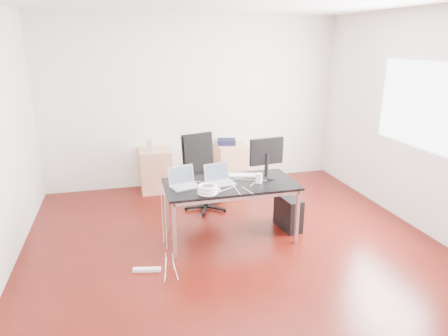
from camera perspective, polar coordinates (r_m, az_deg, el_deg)
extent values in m
plane|color=#3E0B07|center=(4.91, 1.67, -11.40)|extent=(5.00, 5.00, 0.00)
plane|color=silver|center=(6.80, -4.26, 9.30)|extent=(5.00, 0.00, 5.00)
plane|color=silver|center=(2.26, 20.46, -9.59)|extent=(5.00, 0.00, 5.00)
plane|color=silver|center=(5.64, 27.11, 5.66)|extent=(0.00, 5.00, 5.00)
plane|color=white|center=(5.75, 25.97, 8.05)|extent=(0.00, 1.50, 1.50)
cube|color=black|center=(4.89, 0.92, -2.34)|extent=(1.60, 0.80, 0.03)
cube|color=silver|center=(4.58, -7.08, -8.90)|extent=(0.04, 0.04, 0.70)
cube|color=silver|center=(5.21, -8.16, -5.53)|extent=(0.04, 0.04, 0.70)
cube|color=silver|center=(4.97, 10.42, -6.84)|extent=(0.04, 0.04, 0.70)
cube|color=silver|center=(5.56, 7.40, -3.97)|extent=(0.04, 0.04, 0.70)
cylinder|color=black|center=(5.90, -2.59, -3.74)|extent=(0.06, 0.06, 0.47)
cube|color=black|center=(5.81, -2.63, -1.30)|extent=(0.59, 0.57, 0.06)
cube|color=black|center=(5.90, -3.66, 2.10)|extent=(0.47, 0.22, 0.55)
cube|color=tan|center=(6.68, -9.71, -0.31)|extent=(0.50, 0.50, 0.70)
cube|color=tan|center=(6.90, 1.06, 0.53)|extent=(0.50, 0.50, 0.70)
cube|color=black|center=(5.38, 9.16, -6.30)|extent=(0.25, 0.47, 0.44)
cylinder|color=black|center=(6.57, -0.66, -2.31)|extent=(0.27, 0.27, 0.28)
cube|color=white|center=(4.55, -10.97, -14.07)|extent=(0.31, 0.12, 0.04)
cube|color=silver|center=(4.75, -5.50, -2.72)|extent=(0.38, 0.31, 0.01)
cube|color=silver|center=(4.81, -6.13, -0.99)|extent=(0.33, 0.13, 0.22)
cube|color=#475166|center=(4.81, -6.12, -1.02)|extent=(0.29, 0.11, 0.18)
cube|color=silver|center=(4.83, -0.42, -2.29)|extent=(0.37, 0.29, 0.01)
cube|color=silver|center=(4.89, -1.02, -0.59)|extent=(0.33, 0.11, 0.22)
cube|color=#475166|center=(4.89, -1.01, -0.61)|extent=(0.29, 0.10, 0.18)
cylinder|color=black|center=(5.11, 6.03, -1.23)|extent=(0.26, 0.26, 0.02)
cylinder|color=black|center=(5.06, 6.09, 0.48)|extent=(0.05, 0.05, 0.30)
cube|color=black|center=(5.03, 6.09, 2.38)|extent=(0.45, 0.11, 0.34)
cube|color=#475166|center=(5.05, 5.98, 2.46)|extent=(0.39, 0.06, 0.29)
cube|color=white|center=(5.13, 2.45, -1.05)|extent=(0.46, 0.26, 0.02)
cylinder|color=white|center=(4.89, 5.01, -1.46)|extent=(0.10, 0.10, 0.12)
cylinder|color=brown|center=(4.95, 5.11, -1.37)|extent=(0.09, 0.09, 0.10)
torus|color=white|center=(4.54, -2.37, -3.51)|extent=(0.24, 0.24, 0.04)
torus|color=white|center=(4.53, -2.37, -3.09)|extent=(0.23, 0.23, 0.04)
torus|color=white|center=(4.52, -2.38, -2.66)|extent=(0.22, 0.22, 0.04)
cube|color=white|center=(4.63, -1.13, -3.13)|extent=(0.09, 0.09, 0.03)
cube|color=#9E9E9E|center=(6.50, -10.62, 3.17)|extent=(0.10, 0.09, 0.18)
cube|color=black|center=(6.82, 0.35, 3.76)|extent=(0.34, 0.30, 0.09)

